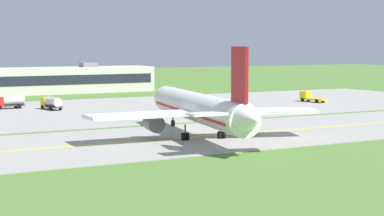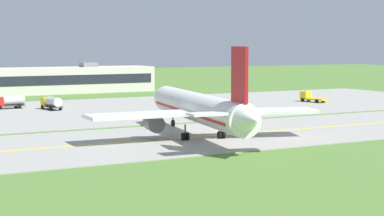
# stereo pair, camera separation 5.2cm
# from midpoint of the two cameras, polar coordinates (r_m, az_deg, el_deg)

# --- Properties ---
(ground_plane) EXTENTS (500.00, 500.00, 0.00)m
(ground_plane) POSITION_cam_midpoint_polar(r_m,az_deg,el_deg) (96.09, 3.99, -2.26)
(ground_plane) COLOR #517A33
(taxiway_strip) EXTENTS (240.00, 28.00, 0.10)m
(taxiway_strip) POSITION_cam_midpoint_polar(r_m,az_deg,el_deg) (96.08, 3.99, -2.23)
(taxiway_strip) COLOR #9E9B93
(taxiway_strip) RESTS_ON ground
(apron_pad) EXTENTS (140.00, 52.00, 0.10)m
(apron_pad) POSITION_cam_midpoint_polar(r_m,az_deg,el_deg) (137.33, -1.93, 0.11)
(apron_pad) COLOR #9E9B93
(apron_pad) RESTS_ON ground
(taxiway_centreline) EXTENTS (220.00, 0.60, 0.01)m
(taxiway_centreline) POSITION_cam_midpoint_polar(r_m,az_deg,el_deg) (96.08, 3.99, -2.20)
(taxiway_centreline) COLOR yellow
(taxiway_centreline) RESTS_ON taxiway_strip
(airplane_lead) EXTENTS (32.18, 39.47, 12.70)m
(airplane_lead) POSITION_cam_midpoint_polar(r_m,az_deg,el_deg) (91.18, 0.68, -0.05)
(airplane_lead) COLOR white
(airplane_lead) RESTS_ON ground
(service_truck_baggage) EXTENTS (2.98, 6.23, 2.65)m
(service_truck_baggage) POSITION_cam_midpoint_polar(r_m,az_deg,el_deg) (133.37, -11.99, 0.47)
(service_truck_baggage) COLOR yellow
(service_truck_baggage) RESTS_ON ground
(service_truck_fuel) EXTENTS (3.27, 6.67, 2.59)m
(service_truck_fuel) POSITION_cam_midpoint_polar(r_m,az_deg,el_deg) (150.62, 10.07, 0.94)
(service_truck_fuel) COLOR yellow
(service_truck_fuel) RESTS_ON ground
(service_truck_catering) EXTENTS (6.05, 2.47, 2.65)m
(service_truck_catering) POSITION_cam_midpoint_polar(r_m,az_deg,el_deg) (137.51, -15.47, 0.54)
(service_truck_catering) COLOR red
(service_truck_catering) RESTS_ON ground
(service_truck_pushback) EXTENTS (2.40, 6.00, 2.60)m
(service_truck_pushback) POSITION_cam_midpoint_polar(r_m,az_deg,el_deg) (127.34, 1.20, 0.36)
(service_truck_pushback) COLOR orange
(service_truck_pushback) RESTS_ON ground
(terminal_building) EXTENTS (56.92, 11.71, 7.98)m
(terminal_building) POSITION_cam_midpoint_polar(r_m,az_deg,el_deg) (179.16, -12.30, 2.33)
(terminal_building) COLOR beige
(terminal_building) RESTS_ON ground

